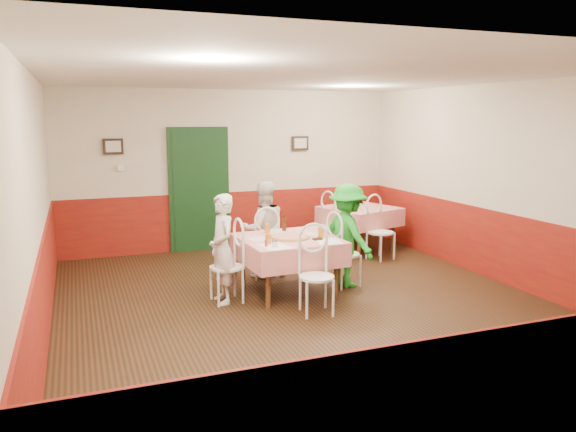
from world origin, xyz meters
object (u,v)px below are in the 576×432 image
object	(u,v)px
glass_a	(268,239)
chair_second_a	(321,227)
chair_second_b	(381,233)
diner_far	(263,229)
diner_left	(222,249)
chair_right	(344,254)
glass_b	(321,233)
chair_far	(265,247)
pizza	(290,237)
chair_left	(226,267)
second_table	(359,229)
wallet	(317,239)
glass_c	(267,228)
beer_bottle	(284,224)
chair_near	(317,277)
main_table	(288,266)
diner_right	(348,235)

from	to	relation	value
glass_a	chair_second_a	bearing A→B (deg)	52.26
chair_second_b	diner_far	distance (m)	2.16
chair_second_b	diner_left	world-z (taller)	diner_left
chair_right	chair_second_a	distance (m)	1.94
glass_b	chair_far	bearing A→B (deg)	112.84
pizza	chair_left	bearing A→B (deg)	-179.19
second_table	wallet	xyz separation A→B (m)	(-1.77, -2.18, 0.40)
second_table	chair_second_b	size ratio (longest dim) A/B	1.24
chair_second_b	glass_b	distance (m)	2.20
diner_far	chair_far	bearing A→B (deg)	92.51
glass_c	pizza	bearing A→B (deg)	-67.14
chair_second_a	glass_a	world-z (taller)	chair_second_a
chair_far	beer_bottle	xyz separation A→B (m)	(0.13, -0.46, 0.42)
second_table	glass_a	world-z (taller)	glass_a
chair_near	glass_c	world-z (taller)	chair_near
glass_b	diner_left	distance (m)	1.30
wallet	diner_far	size ratio (longest dim) A/B	0.08
main_table	second_table	world-z (taller)	same
main_table	glass_a	distance (m)	0.64
second_table	glass_c	distance (m)	2.75
main_table	diner_left	size ratio (longest dim) A/B	0.88
chair_far	chair_second_b	distance (m)	2.15
main_table	glass_b	world-z (taller)	glass_b
second_table	diner_far	distance (m)	2.38
second_table	beer_bottle	bearing A→B (deg)	-142.34
chair_near	pizza	size ratio (longest dim) A/B	1.80
chair_second_b	diner_far	world-z (taller)	diner_far
second_table	diner_left	size ratio (longest dim) A/B	0.81
chair_right	diner_left	xyz separation A→B (m)	(-1.75, -0.08, 0.24)
beer_bottle	diner_left	world-z (taller)	diner_left
chair_left	chair_near	distance (m)	1.20
chair_near	chair_second_b	size ratio (longest dim) A/B	1.00
glass_c	chair_left	bearing A→B (deg)	-148.22
chair_right	diner_left	world-z (taller)	diner_left
second_table	chair_left	xyz separation A→B (m)	(-2.93, -1.96, 0.08)
chair_left	glass_a	world-z (taller)	chair_left
chair_second_a	second_table	bearing A→B (deg)	72.86
beer_bottle	diner_right	xyz separation A→B (m)	(0.81, -0.34, -0.15)
glass_a	diner_left	distance (m)	0.59
chair_left	glass_b	bearing A→B (deg)	80.16
chair_near	diner_far	bearing A→B (deg)	100.74
chair_second_b	glass_c	bearing A→B (deg)	-177.85
glass_b	diner_right	size ratio (longest dim) A/B	0.10
glass_c	diner_far	distance (m)	0.53
chair_right	glass_a	bearing A→B (deg)	94.76
diner_right	chair_near	bearing A→B (deg)	123.67
pizza	diner_right	xyz separation A→B (m)	(0.88, 0.07, -0.06)
main_table	glass_c	bearing A→B (deg)	111.49
chair_second_a	glass_b	size ratio (longest dim) A/B	6.37
chair_second_b	pizza	xyz separation A→B (m)	(-2.06, -1.20, 0.33)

